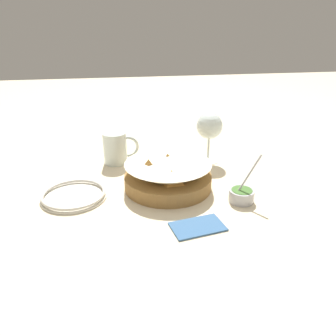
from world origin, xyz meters
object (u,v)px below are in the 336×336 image
(food_basket, at_px, (168,176))
(beer_mug, at_px, (116,149))
(sauce_cup, at_px, (242,195))
(wine_glass, at_px, (209,128))
(side_plate, at_px, (74,195))

(food_basket, height_order, beer_mug, beer_mug)
(sauce_cup, distance_m, beer_mug, 0.44)
(wine_glass, bearing_deg, beer_mug, 173.07)
(sauce_cup, relative_size, beer_mug, 1.11)
(wine_glass, bearing_deg, food_basket, -134.66)
(wine_glass, distance_m, beer_mug, 0.31)
(beer_mug, xyz_separation_m, side_plate, (-0.12, -0.22, -0.04))
(food_basket, xyz_separation_m, beer_mug, (-0.14, 0.20, 0.01))
(beer_mug, relative_size, side_plate, 0.67)
(sauce_cup, height_order, beer_mug, sauce_cup)
(side_plate, bearing_deg, food_basket, 3.76)
(sauce_cup, height_order, side_plate, sauce_cup)
(beer_mug, bearing_deg, food_basket, -55.82)
(wine_glass, relative_size, side_plate, 0.94)
(beer_mug, distance_m, side_plate, 0.25)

